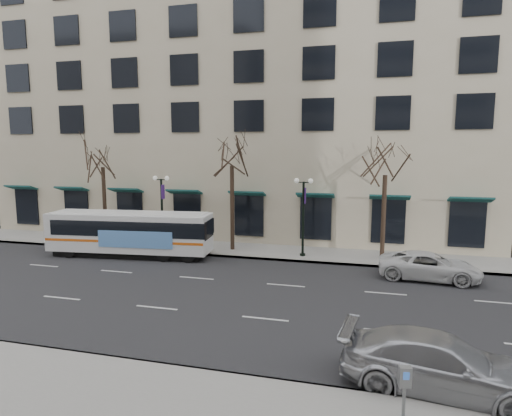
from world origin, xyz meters
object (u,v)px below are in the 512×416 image
(tree_far_left, at_px, (102,154))
(city_bus, at_px, (131,232))
(white_pickup, at_px, (429,266))
(tree_far_mid, at_px, (232,151))
(silver_car, at_px, (440,363))
(pay_station, at_px, (405,381))
(lamp_post_left, at_px, (162,208))
(lamp_post_right, at_px, (303,213))
(tree_far_right, at_px, (386,159))

(tree_far_left, distance_m, city_bus, 7.09)
(white_pickup, bearing_deg, city_bus, 93.10)
(tree_far_mid, distance_m, white_pickup, 14.25)
(silver_car, height_order, pay_station, silver_car)
(lamp_post_left, xyz_separation_m, pay_station, (15.05, -16.30, -1.77))
(silver_car, bearing_deg, city_bus, 62.07)
(white_pickup, bearing_deg, pay_station, 174.75)
(lamp_post_left, height_order, lamp_post_right, same)
(lamp_post_right, height_order, city_bus, lamp_post_right)
(tree_far_mid, relative_size, pay_station, 6.07)
(tree_far_left, bearing_deg, white_pickup, -8.78)
(city_bus, bearing_deg, silver_car, -40.75)
(lamp_post_right, xyz_separation_m, silver_car, (6.18, -14.40, -2.11))
(lamp_post_left, distance_m, pay_station, 22.26)
(city_bus, relative_size, silver_car, 1.93)
(tree_far_right, xyz_separation_m, lamp_post_left, (-14.99, -0.60, -3.48))
(pay_station, bearing_deg, lamp_post_right, 95.84)
(city_bus, distance_m, silver_car, 21.05)
(lamp_post_left, relative_size, silver_car, 0.91)
(lamp_post_right, height_order, silver_car, lamp_post_right)
(tree_far_left, xyz_separation_m, tree_far_mid, (10.00, 0.00, 0.21))
(tree_far_mid, bearing_deg, silver_car, -53.29)
(lamp_post_right, bearing_deg, silver_car, -66.78)
(tree_far_right, distance_m, lamp_post_right, 6.11)
(pay_station, bearing_deg, white_pickup, 68.85)
(city_bus, distance_m, pay_station, 21.31)
(silver_car, distance_m, white_pickup, 11.60)
(silver_car, bearing_deg, lamp_post_left, 55.20)
(lamp_post_left, relative_size, lamp_post_right, 1.00)
(tree_far_left, distance_m, tree_far_mid, 10.00)
(tree_far_right, relative_size, pay_station, 5.72)
(tree_far_left, xyz_separation_m, white_pickup, (22.37, -3.46, -5.96))
(lamp_post_right, relative_size, silver_car, 0.91)
(tree_far_left, distance_m, white_pickup, 23.41)
(tree_far_mid, height_order, lamp_post_left, tree_far_mid)
(tree_far_mid, distance_m, pay_station, 20.49)
(city_bus, bearing_deg, lamp_post_right, 6.23)
(tree_far_mid, distance_m, lamp_post_left, 6.40)
(tree_far_left, relative_size, white_pickup, 1.57)
(tree_far_left, xyz_separation_m, city_bus, (3.91, -3.00, -5.09))
(lamp_post_left, height_order, silver_car, lamp_post_left)
(tree_far_right, relative_size, city_bus, 0.73)
(white_pickup, bearing_deg, lamp_post_left, 85.19)
(lamp_post_right, bearing_deg, tree_far_left, 177.71)
(lamp_post_right, bearing_deg, tree_far_right, 6.85)
(tree_far_right, distance_m, silver_car, 16.05)
(tree_far_left, height_order, white_pickup, tree_far_left)
(silver_car, distance_m, pay_station, 2.24)
(lamp_post_left, bearing_deg, white_pickup, -9.34)
(tree_far_mid, bearing_deg, pay_station, -59.25)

